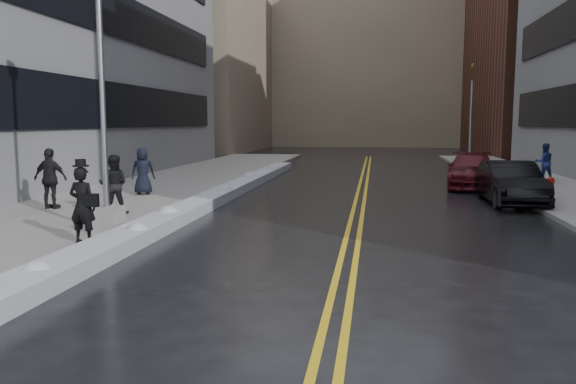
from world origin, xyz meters
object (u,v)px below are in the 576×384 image
at_px(pedestrian_c, 143,171).
at_px(traffic_signal, 471,111).
at_px(fire_hydrant, 550,186).
at_px(pedestrian_fedora, 83,205).
at_px(car_black, 510,183).
at_px(pedestrian_d, 51,179).
at_px(pedestrian_b, 114,185).
at_px(pedestrian_east, 544,162).
at_px(lamppost, 104,132).
at_px(car_maroon, 472,171).

bearing_deg(pedestrian_c, traffic_signal, -149.48).
bearing_deg(fire_hydrant, pedestrian_fedora, -142.72).
distance_m(pedestrian_fedora, car_black, 13.66).
bearing_deg(pedestrian_c, pedestrian_d, 52.37).
height_order(pedestrian_fedora, car_black, pedestrian_fedora).
relative_size(pedestrian_b, pedestrian_east, 1.01).
bearing_deg(pedestrian_east, lamppost, 40.71).
distance_m(pedestrian_b, pedestrian_d, 2.42).
relative_size(pedestrian_fedora, pedestrian_east, 0.99).
bearing_deg(pedestrian_fedora, car_black, -137.26).
xyz_separation_m(fire_hydrant, traffic_signal, (-0.50, 14.00, 2.85)).
height_order(pedestrian_c, pedestrian_east, pedestrian_c).
height_order(fire_hydrant, pedestrian_fedora, pedestrian_fedora).
bearing_deg(lamppost, pedestrian_east, 45.37).
height_order(lamppost, car_black, lamppost).
bearing_deg(pedestrian_fedora, fire_hydrant, -138.43).
bearing_deg(car_maroon, lamppost, -122.74).
xyz_separation_m(fire_hydrant, pedestrian_b, (-13.32, -5.54, 0.45)).
bearing_deg(car_black, pedestrian_east, 65.55).
relative_size(fire_hydrant, pedestrian_c, 0.43).
relative_size(pedestrian_c, pedestrian_d, 0.93).
height_order(traffic_signal, pedestrian_fedora, traffic_signal).
height_order(traffic_signal, pedestrian_c, traffic_signal).
distance_m(pedestrian_c, pedestrian_d, 3.90).
relative_size(fire_hydrant, pedestrian_east, 0.44).
relative_size(lamppost, pedestrian_east, 4.56).
xyz_separation_m(lamppost, pedestrian_east, (13.72, 13.90, -1.55)).
xyz_separation_m(traffic_signal, pedestrian_c, (-13.79, -15.24, -2.40)).
distance_m(lamppost, traffic_signal, 24.98).
xyz_separation_m(pedestrian_b, pedestrian_d, (-2.33, 0.65, 0.07)).
height_order(lamppost, pedestrian_east, lamppost).
bearing_deg(lamppost, car_maroon, 49.58).
bearing_deg(pedestrian_east, fire_hydrant, 71.78).
distance_m(pedestrian_fedora, pedestrian_b, 3.91).
xyz_separation_m(pedestrian_east, car_black, (-2.92, -6.70, -0.26)).
distance_m(lamppost, pedestrian_east, 19.60).
distance_m(pedestrian_d, car_black, 14.73).
relative_size(pedestrian_fedora, car_maroon, 0.34).
height_order(pedestrian_b, car_black, pedestrian_b).
distance_m(pedestrian_fedora, pedestrian_c, 8.32).
bearing_deg(traffic_signal, car_maroon, -98.24).
relative_size(fire_hydrant, car_black, 0.17).
distance_m(fire_hydrant, traffic_signal, 14.30).
height_order(lamppost, car_maroon, lamppost).
bearing_deg(car_maroon, fire_hydrant, -57.67).
bearing_deg(pedestrian_fedora, traffic_signal, -112.38).
bearing_deg(pedestrian_b, pedestrian_east, -156.73).
relative_size(traffic_signal, pedestrian_fedora, 3.61).
xyz_separation_m(fire_hydrant, car_maroon, (-1.92, 4.19, 0.17)).
xyz_separation_m(pedestrian_fedora, pedestrian_east, (13.62, 15.19, 0.01)).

